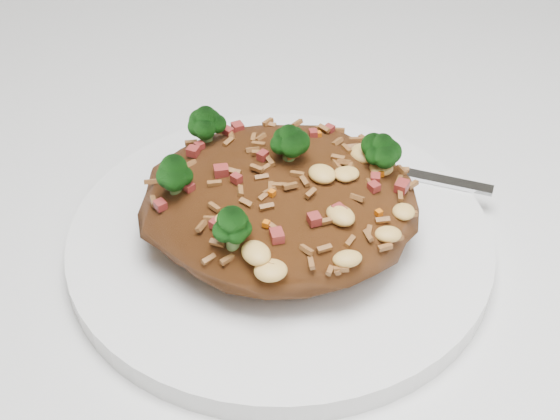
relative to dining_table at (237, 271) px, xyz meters
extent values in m
cube|color=silver|center=(0.00, 0.00, 0.07)|extent=(1.20, 0.80, 0.04)
cylinder|color=white|center=(0.04, -0.07, 0.10)|extent=(0.24, 0.24, 0.01)
ellipsoid|color=brown|center=(0.04, -0.07, 0.13)|extent=(0.15, 0.14, 0.04)
ellipsoid|color=#093907|center=(0.02, -0.12, 0.15)|extent=(0.02, 0.02, 0.02)
ellipsoid|color=#093907|center=(-0.01, -0.03, 0.15)|extent=(0.02, 0.02, 0.02)
ellipsoid|color=#093907|center=(0.09, -0.05, 0.15)|extent=(0.02, 0.02, 0.02)
ellipsoid|color=#093907|center=(0.04, -0.06, 0.16)|extent=(0.02, 0.02, 0.02)
ellipsoid|color=#093907|center=(-0.02, -0.08, 0.15)|extent=(0.02, 0.02, 0.02)
cube|color=silver|center=(0.13, -0.02, 0.11)|extent=(0.10, 0.03, 0.00)
cube|color=silver|center=(0.04, 0.01, 0.11)|extent=(0.04, 0.03, 0.00)
camera|label=1|loc=(0.07, -0.40, 0.40)|focal=50.00mm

